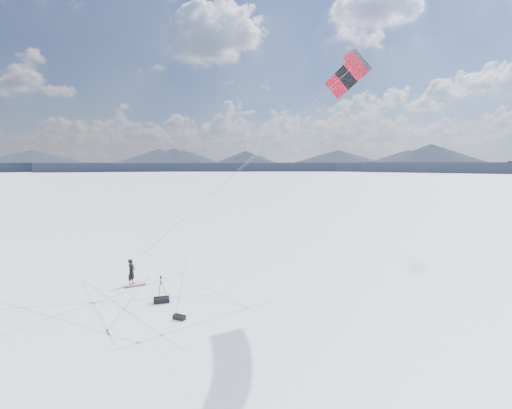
% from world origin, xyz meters
% --- Properties ---
extents(ground, '(1800.00, 1800.00, 0.00)m').
position_xyz_m(ground, '(0.00, 0.00, 0.00)').
color(ground, white).
extents(horizon_hills, '(704.00, 705.94, 9.66)m').
position_xyz_m(horizon_hills, '(-0.00, 0.00, 4.13)').
color(horizon_hills, '#192230').
rests_on(horizon_hills, ground).
extents(snow_tracks, '(17.62, 14.39, 0.01)m').
position_xyz_m(snow_tracks, '(-0.56, -0.72, 0.00)').
color(snow_tracks, '#AFBDD3').
rests_on(snow_tracks, ground).
extents(snowkiter, '(0.45, 0.66, 1.75)m').
position_xyz_m(snowkiter, '(-2.14, 1.94, 0.00)').
color(snowkiter, black).
rests_on(snowkiter, ground).
extents(snowboard, '(1.26, 1.11, 0.04)m').
position_xyz_m(snowboard, '(-1.73, 1.58, 0.02)').
color(snowboard, maroon).
rests_on(snowboard, ground).
extents(tripod, '(0.64, 0.62, 1.41)m').
position_xyz_m(tripod, '(0.91, -0.26, 0.90)').
color(tripod, black).
rests_on(tripod, ground).
extents(gear_bag_a, '(1.01, 0.76, 0.41)m').
position_xyz_m(gear_bag_a, '(1.18, -0.89, 0.18)').
color(gear_bag_a, black).
rests_on(gear_bag_a, ground).
extents(gear_bag_b, '(0.71, 0.48, 0.30)m').
position_xyz_m(gear_bag_b, '(3.04, -2.97, 0.13)').
color(gear_bag_b, black).
rests_on(gear_bag_b, ground).
extents(power_kite, '(15.70, 6.82, 13.59)m').
position_xyz_m(power_kite, '(12.20, 3.55, 13.91)').
color(power_kite, '#B30C21').
rests_on(power_kite, ground).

